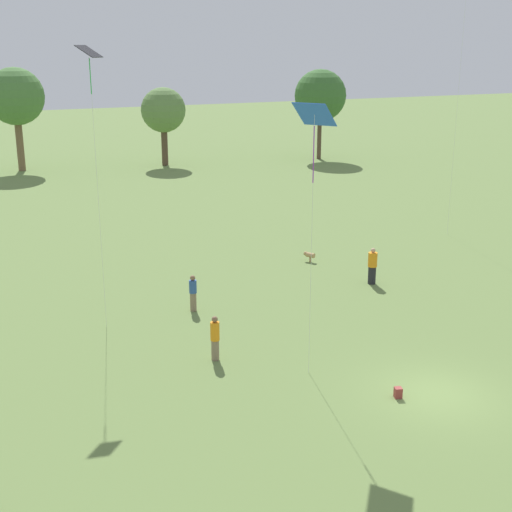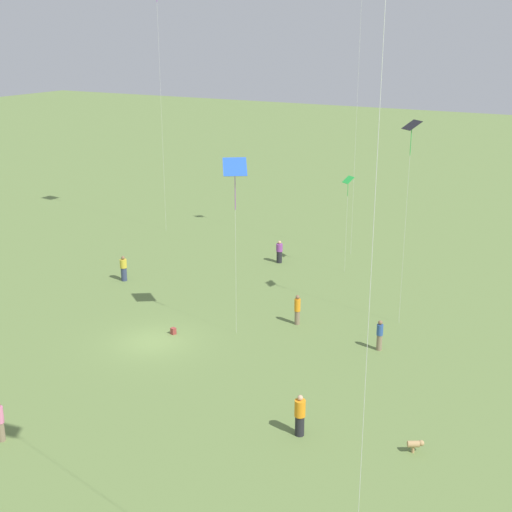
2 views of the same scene
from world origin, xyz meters
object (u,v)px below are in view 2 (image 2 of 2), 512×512
person_1 (0,421)px  kite_6 (348,184)px  person_2 (279,252)px  person_3 (297,310)px  kite_3 (411,134)px  person_5 (124,269)px  person_4 (300,416)px  kite_5 (361,11)px  person_0 (380,335)px  picnic_bag_0 (173,331)px  kite_2 (235,171)px  dog_0 (415,444)px

person_1 → kite_6: kite_6 is taller
person_1 → person_2: (-26.87, -0.54, -0.09)m
person_3 → kite_3: size_ratio=0.15×
person_5 → person_1: bearing=38.4°
person_3 → person_4: 11.93m
person_3 → kite_6: size_ratio=0.26×
person_4 → kite_5: bearing=-33.4°
person_2 → kite_5: kite_5 is taller
person_5 → person_0: bearing=98.1°
person_2 → picnic_bag_0: (14.39, 0.58, -0.63)m
person_5 → kite_2: kite_2 is taller
kite_5 → kite_6: 12.10m
person_5 → kite_2: bearing=85.4°
person_1 → kite_2: size_ratio=0.18×
kite_3 → person_4: bearing=-4.0°
person_1 → kite_3: kite_3 is taller
kite_2 → dog_0: (6.83, 12.49, -8.96)m
person_1 → kite_2: 16.95m
kite_2 → kite_6: kite_2 is taller
kite_2 → kite_5: kite_5 is taller
person_3 → kite_6: (-10.13, -1.11, 5.45)m
kite_5 → kite_6: (4.12, 1.16, -11.32)m
person_2 → person_0: bearing=-5.6°
person_0 → dog_0: (8.59, 4.59, -0.48)m
kite_3 → picnic_bag_0: (7.76, -10.73, -10.89)m
person_0 → person_1: bearing=106.3°
person_1 → kite_2: (-14.38, 3.08, 8.44)m
person_0 → kite_3: (-4.11, -0.22, 10.22)m
picnic_bag_0 → dog_0: bearing=72.4°
kite_2 → kite_5: size_ratio=0.51×
person_1 → person_5: size_ratio=1.03×
person_1 → person_4: 12.62m
person_4 → dog_0: person_4 is taller
kite_2 → kite_5: (-17.03, 0.24, 8.35)m
person_4 → kite_3: bearing=-49.8°
kite_3 → dog_0: 17.29m
person_4 → kite_6: 22.46m
kite_3 → picnic_bag_0: size_ratio=31.23×
person_4 → picnic_bag_0: person_4 is taller
kite_2 → kite_3: (-5.87, 7.68, 1.74)m
person_1 → person_4: size_ratio=0.96×
person_2 → dog_0: (19.33, 16.11, -0.43)m
person_2 → kite_5: (-4.54, 3.86, 16.88)m
kite_2 → kite_6: 13.33m
person_1 → kite_5: (-31.41, 3.32, 16.78)m
person_4 → person_5: 22.31m
person_2 → kite_5: size_ratio=0.09×
kite_5 → person_4: bearing=177.4°
person_2 → dog_0: person_2 is taller
kite_2 → picnic_bag_0: (1.89, -3.04, -9.16)m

